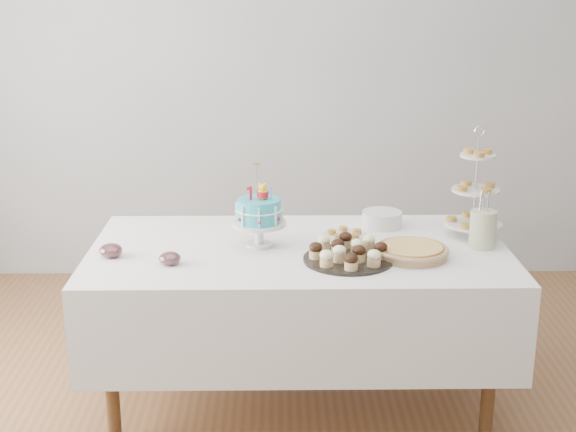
{
  "coord_description": "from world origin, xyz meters",
  "views": [
    {
      "loc": [
        -0.1,
        -3.18,
        1.98
      ],
      "look_at": [
        -0.05,
        0.3,
        0.92
      ],
      "focal_mm": 50.0,
      "sensor_mm": 36.0,
      "label": 1
    }
  ],
  "objects_px": {
    "plate_stack": "(382,219)",
    "table": "(299,293)",
    "cupcake_tray": "(348,251)",
    "tiered_stand": "(475,191)",
    "jam_bowl_b": "(170,259)",
    "utensil_pitcher": "(483,228)",
    "pie": "(412,251)",
    "pastry_plate": "(345,235)",
    "jam_bowl_a": "(111,251)",
    "birthday_cake": "(259,225)"
  },
  "relations": [
    {
      "from": "plate_stack",
      "to": "jam_bowl_a",
      "type": "bearing_deg",
      "value": -161.05
    },
    {
      "from": "table",
      "to": "utensil_pitcher",
      "type": "distance_m",
      "value": 0.9
    },
    {
      "from": "table",
      "to": "pie",
      "type": "bearing_deg",
      "value": -15.36
    },
    {
      "from": "pastry_plate",
      "to": "utensil_pitcher",
      "type": "relative_size",
      "value": 0.83
    },
    {
      "from": "cupcake_tray",
      "to": "plate_stack",
      "type": "distance_m",
      "value": 0.54
    },
    {
      "from": "pastry_plate",
      "to": "jam_bowl_a",
      "type": "relative_size",
      "value": 2.13
    },
    {
      "from": "table",
      "to": "tiered_stand",
      "type": "height_order",
      "value": "tiered_stand"
    },
    {
      "from": "tiered_stand",
      "to": "utensil_pitcher",
      "type": "xyz_separation_m",
      "value": [
        0.0,
        -0.18,
        -0.13
      ]
    },
    {
      "from": "pie",
      "to": "utensil_pitcher",
      "type": "xyz_separation_m",
      "value": [
        0.34,
        0.13,
        0.07
      ]
    },
    {
      "from": "jam_bowl_b",
      "to": "table",
      "type": "bearing_deg",
      "value": 20.9
    },
    {
      "from": "table",
      "to": "tiered_stand",
      "type": "distance_m",
      "value": 0.97
    },
    {
      "from": "pastry_plate",
      "to": "utensil_pitcher",
      "type": "xyz_separation_m",
      "value": [
        0.62,
        -0.15,
        0.08
      ]
    },
    {
      "from": "table",
      "to": "jam_bowl_b",
      "type": "distance_m",
      "value": 0.66
    },
    {
      "from": "pie",
      "to": "jam_bowl_a",
      "type": "distance_m",
      "value": 1.34
    },
    {
      "from": "table",
      "to": "cupcake_tray",
      "type": "distance_m",
      "value": 0.39
    },
    {
      "from": "table",
      "to": "cupcake_tray",
      "type": "xyz_separation_m",
      "value": [
        0.21,
        -0.18,
        0.27
      ]
    },
    {
      "from": "plate_stack",
      "to": "jam_bowl_b",
      "type": "distance_m",
      "value": 1.12
    },
    {
      "from": "tiered_stand",
      "to": "jam_bowl_b",
      "type": "bearing_deg",
      "value": -164.75
    },
    {
      "from": "table",
      "to": "birthday_cake",
      "type": "distance_m",
      "value": 0.38
    },
    {
      "from": "table",
      "to": "utensil_pitcher",
      "type": "height_order",
      "value": "utensil_pitcher"
    },
    {
      "from": "plate_stack",
      "to": "pastry_plate",
      "type": "xyz_separation_m",
      "value": [
        -0.2,
        -0.17,
        -0.02
      ]
    },
    {
      "from": "cupcake_tray",
      "to": "birthday_cake",
      "type": "bearing_deg",
      "value": 152.92
    },
    {
      "from": "table",
      "to": "cupcake_tray",
      "type": "bearing_deg",
      "value": -40.66
    },
    {
      "from": "table",
      "to": "pastry_plate",
      "type": "distance_m",
      "value": 0.36
    },
    {
      "from": "pastry_plate",
      "to": "jam_bowl_a",
      "type": "height_order",
      "value": "jam_bowl_a"
    },
    {
      "from": "pie",
      "to": "plate_stack",
      "type": "bearing_deg",
      "value": 99.53
    },
    {
      "from": "plate_stack",
      "to": "table",
      "type": "bearing_deg",
      "value": -143.07
    },
    {
      "from": "jam_bowl_a",
      "to": "plate_stack",
      "type": "bearing_deg",
      "value": 18.95
    },
    {
      "from": "pie",
      "to": "plate_stack",
      "type": "xyz_separation_m",
      "value": [
        -0.08,
        0.45,
        0.01
      ]
    },
    {
      "from": "jam_bowl_a",
      "to": "tiered_stand",
      "type": "bearing_deg",
      "value": 9.59
    },
    {
      "from": "table",
      "to": "tiered_stand",
      "type": "bearing_deg",
      "value": 11.27
    },
    {
      "from": "birthday_cake",
      "to": "pie",
      "type": "height_order",
      "value": "birthday_cake"
    },
    {
      "from": "pie",
      "to": "pastry_plate",
      "type": "distance_m",
      "value": 0.39
    },
    {
      "from": "table",
      "to": "birthday_cake",
      "type": "bearing_deg",
      "value": 173.59
    },
    {
      "from": "cupcake_tray",
      "to": "jam_bowl_a",
      "type": "distance_m",
      "value": 1.05
    },
    {
      "from": "tiered_stand",
      "to": "plate_stack",
      "type": "relative_size",
      "value": 2.71
    },
    {
      "from": "birthday_cake",
      "to": "tiered_stand",
      "type": "xyz_separation_m",
      "value": [
        1.02,
        0.15,
        0.12
      ]
    },
    {
      "from": "table",
      "to": "pastry_plate",
      "type": "relative_size",
      "value": 8.66
    },
    {
      "from": "jam_bowl_a",
      "to": "utensil_pitcher",
      "type": "bearing_deg",
      "value": 3.67
    },
    {
      "from": "table",
      "to": "cupcake_tray",
      "type": "height_order",
      "value": "cupcake_tray"
    },
    {
      "from": "pie",
      "to": "jam_bowl_a",
      "type": "bearing_deg",
      "value": 179.14
    },
    {
      "from": "plate_stack",
      "to": "pastry_plate",
      "type": "relative_size",
      "value": 0.89
    },
    {
      "from": "utensil_pitcher",
      "to": "cupcake_tray",
      "type": "bearing_deg",
      "value": -169.94
    },
    {
      "from": "tiered_stand",
      "to": "jam_bowl_b",
      "type": "xyz_separation_m",
      "value": [
        -1.41,
        -0.38,
        -0.2
      ]
    },
    {
      "from": "table",
      "to": "plate_stack",
      "type": "xyz_separation_m",
      "value": [
        0.42,
        0.32,
        0.27
      ]
    },
    {
      "from": "birthday_cake",
      "to": "utensil_pitcher",
      "type": "relative_size",
      "value": 1.45
    },
    {
      "from": "jam_bowl_b",
      "to": "birthday_cake",
      "type": "bearing_deg",
      "value": 31.76
    },
    {
      "from": "jam_bowl_b",
      "to": "utensil_pitcher",
      "type": "height_order",
      "value": "utensil_pitcher"
    },
    {
      "from": "tiered_stand",
      "to": "utensil_pitcher",
      "type": "relative_size",
      "value": 1.99
    },
    {
      "from": "table",
      "to": "jam_bowl_a",
      "type": "distance_m",
      "value": 0.89
    }
  ]
}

